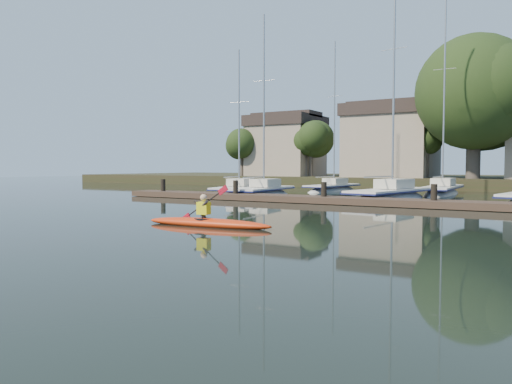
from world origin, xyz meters
The scene contains 9 objects.
ground centered at (0.00, 0.00, 0.00)m, with size 160.00×160.00×0.00m, color black.
kayak centered at (-2.13, 1.80, 0.19)m, with size 4.96×1.11×1.57m.
dock centered at (0.00, 14.00, 0.20)m, with size 34.00×2.00×1.80m.
sailboat_0 centered at (-11.62, 18.31, -0.19)m, with size 3.47×7.71×11.82m.
sailboat_1 centered at (-9.34, 17.93, -0.19)m, with size 2.82×8.65×13.90m.
sailboat_2 centered at (-0.59, 18.82, -0.20)m, with size 3.90×9.97×16.10m.
sailboat_5 centered at (-7.74, 26.81, -0.17)m, with size 2.70×8.36×13.60m.
sailboat_6 centered at (0.98, 26.75, -0.18)m, with size 2.32×10.04×15.90m.
shore centered at (1.61, 40.29, 3.23)m, with size 90.00×25.25×12.75m.
Camera 1 is at (8.27, -12.14, 2.11)m, focal length 35.00 mm.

